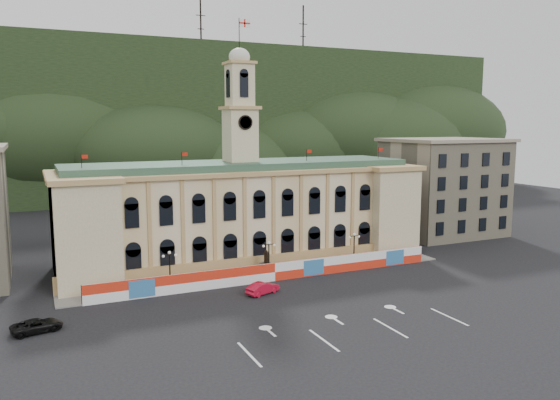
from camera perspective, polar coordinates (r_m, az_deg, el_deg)
name	(u,v)px	position (r m, az deg, el deg)	size (l,w,h in m)	color
ground	(329,315)	(63.06, 5.13, -11.92)	(260.00, 260.00, 0.00)	black
lane_markings	(353,331)	(59.06, 7.60, -13.37)	(26.00, 10.00, 0.02)	white
hill_ridge	(134,130)	(175.89, -15.02, 7.10)	(230.00, 80.00, 64.00)	black
city_hall	(242,211)	(85.46, -4.01, -1.18)	(56.20, 17.60, 37.10)	beige
side_building_right	(443,186)	(110.42, 16.71, 1.36)	(21.00, 17.00, 18.60)	tan
hoarding_fence	(275,272)	(75.52, -0.53, -7.51)	(50.00, 0.44, 2.50)	red
pavement	(267,275)	(78.18, -1.38, -7.86)	(56.00, 5.50, 0.16)	slate
statue	(266,267)	(78.11, -1.46, -7.04)	(1.40, 1.40, 3.72)	#595651
lamp_left	(170,267)	(72.51, -11.44, -6.85)	(1.96, 0.44, 5.15)	black
lamp_center	(269,256)	(76.74, -1.17, -5.85)	(1.96, 0.44, 5.15)	black
lamp_right	(354,247)	(83.15, 7.75, -4.84)	(1.96, 0.44, 5.15)	black
red_sedan	(263,288)	(70.07, -1.82, -9.18)	(4.89, 3.13, 1.52)	red
black_suv	(37,326)	(63.16, -24.06, -11.90)	(5.44, 3.39, 1.40)	black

